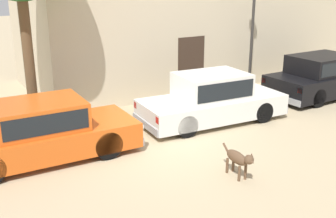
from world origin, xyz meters
TOP-DOWN VIEW (x-y plane):
  - ground_plane at (0.00, 0.00)m, footprint 80.00×80.00m
  - parked_sedan_nearest at (-2.74, 0.88)m, footprint 4.53×1.88m
  - parked_sedan_second at (2.20, 0.89)m, footprint 4.53×2.01m
  - parked_sedan_third at (7.22, 1.02)m, footprint 4.53×1.85m
  - stray_dog_spotted at (0.54, -2.25)m, footprint 0.26×1.08m
  - street_lamp at (5.25, 2.68)m, footprint 0.22×0.22m

SIDE VIEW (x-z plane):
  - ground_plane at x=0.00m, z-range 0.00..0.00m
  - stray_dog_spotted at x=0.54m, z-range 0.09..0.78m
  - parked_sedan_nearest at x=-2.74m, z-range -0.01..1.39m
  - parked_sedan_second at x=2.20m, z-range -0.01..1.45m
  - parked_sedan_third at x=7.22m, z-range 0.00..1.49m
  - street_lamp at x=5.25m, z-range 0.55..4.74m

